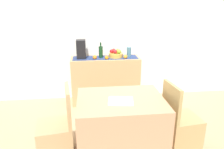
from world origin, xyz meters
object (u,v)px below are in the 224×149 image
object	(u,v)px
dining_table	(120,126)
chair_by_corner	(180,130)
wine_bottle	(101,52)
coffee_maker	(81,49)
chair_near_window	(57,138)
open_book	(121,101)
ceramic_vase	(129,52)
sideboard_console	(106,80)
fruit_bowl	(116,55)

from	to	relation	value
dining_table	chair_by_corner	size ratio (longest dim) A/B	1.13
wine_bottle	coffee_maker	size ratio (longest dim) A/B	0.84
chair_near_window	open_book	bearing A→B (deg)	-5.85
ceramic_vase	wine_bottle	bearing A→B (deg)	180.00
chair_near_window	chair_by_corner	bearing A→B (deg)	-0.15
chair_by_corner	ceramic_vase	bearing A→B (deg)	104.94
ceramic_vase	open_book	bearing A→B (deg)	-103.75
sideboard_console	chair_near_window	size ratio (longest dim) A/B	1.38
open_book	chair_near_window	bearing A→B (deg)	-176.91
fruit_bowl	ceramic_vase	distance (m)	0.25
chair_by_corner	chair_near_window	bearing A→B (deg)	179.85
sideboard_console	ceramic_vase	world-z (taller)	ceramic_vase
open_book	dining_table	bearing A→B (deg)	89.89
ceramic_vase	dining_table	bearing A→B (deg)	-103.99
chair_by_corner	dining_table	bearing A→B (deg)	179.85
sideboard_console	dining_table	world-z (taller)	sideboard_console
fruit_bowl	wine_bottle	bearing A→B (deg)	180.00
sideboard_console	dining_table	distance (m)	1.50
wine_bottle	open_book	size ratio (longest dim) A/B	1.00
dining_table	open_book	world-z (taller)	open_book
sideboard_console	chair_by_corner	world-z (taller)	chair_by_corner
wine_bottle	ceramic_vase	world-z (taller)	wine_bottle
dining_table	chair_near_window	xyz separation A→B (m)	(-0.77, 0.00, -0.10)
chair_near_window	dining_table	bearing A→B (deg)	-0.16
ceramic_vase	dining_table	world-z (taller)	ceramic_vase
chair_near_window	chair_by_corner	world-z (taller)	same
sideboard_console	ceramic_vase	size ratio (longest dim) A/B	6.78
chair_by_corner	wine_bottle	bearing A→B (deg)	121.30
sideboard_console	coffee_maker	world-z (taller)	coffee_maker
ceramic_vase	chair_by_corner	world-z (taller)	ceramic_vase
wine_bottle	ceramic_vase	xyz separation A→B (m)	(0.51, -0.00, -0.02)
chair_by_corner	fruit_bowl	bearing A→B (deg)	113.15
wine_bottle	dining_table	distance (m)	1.62
sideboard_console	fruit_bowl	distance (m)	0.51
dining_table	open_book	size ratio (longest dim) A/B	3.64
ceramic_vase	open_book	size ratio (longest dim) A/B	0.65
coffee_maker	ceramic_vase	size ratio (longest dim) A/B	1.82
fruit_bowl	dining_table	bearing A→B (deg)	-95.04
sideboard_console	coffee_maker	bearing A→B (deg)	180.00
sideboard_console	chair_by_corner	xyz separation A→B (m)	(0.83, -1.50, -0.16)
fruit_bowl	chair_by_corner	size ratio (longest dim) A/B	0.28
fruit_bowl	chair_near_window	size ratio (longest dim) A/B	0.28
ceramic_vase	dining_table	distance (m)	1.65
fruit_bowl	wine_bottle	xyz separation A→B (m)	(-0.27, 0.00, 0.07)
coffee_maker	open_book	distance (m)	1.67
sideboard_console	chair_near_window	bearing A→B (deg)	-115.56
wine_bottle	dining_table	bearing A→B (deg)	-84.72
wine_bottle	coffee_maker	distance (m)	0.35
wine_bottle	dining_table	xyz separation A→B (m)	(0.14, -1.50, -0.60)
dining_table	chair_near_window	world-z (taller)	chair_near_window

